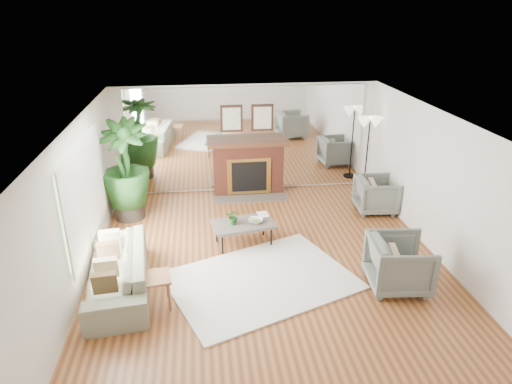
{
  "coord_description": "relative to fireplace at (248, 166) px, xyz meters",
  "views": [
    {
      "loc": [
        -1.06,
        -6.62,
        4.24
      ],
      "look_at": [
        -0.15,
        0.6,
        1.14
      ],
      "focal_mm": 32.0,
      "sensor_mm": 36.0,
      "label": 1
    }
  ],
  "objects": [
    {
      "name": "ground",
      "position": [
        0.0,
        -3.26,
        -0.66
      ],
      "size": [
        7.0,
        7.0,
        0.0
      ],
      "primitive_type": "plane",
      "color": "brown",
      "rests_on": "ground"
    },
    {
      "name": "wall_left",
      "position": [
        -2.99,
        -3.26,
        0.59
      ],
      "size": [
        0.02,
        7.0,
        2.5
      ],
      "primitive_type": "cube",
      "color": "silver",
      "rests_on": "ground"
    },
    {
      "name": "wall_right",
      "position": [
        2.99,
        -3.26,
        0.59
      ],
      "size": [
        0.02,
        7.0,
        2.5
      ],
      "primitive_type": "cube",
      "color": "silver",
      "rests_on": "ground"
    },
    {
      "name": "wall_back",
      "position": [
        0.0,
        0.23,
        0.59
      ],
      "size": [
        6.0,
        0.02,
        2.5
      ],
      "primitive_type": "cube",
      "color": "silver",
      "rests_on": "ground"
    },
    {
      "name": "mirror_panel",
      "position": [
        0.0,
        0.21,
        0.59
      ],
      "size": [
        5.4,
        0.04,
        2.4
      ],
      "primitive_type": "cube",
      "color": "silver",
      "rests_on": "wall_back"
    },
    {
      "name": "window_panel",
      "position": [
        -2.96,
        -2.86,
        0.69
      ],
      "size": [
        0.04,
        2.4,
        1.5
      ],
      "primitive_type": "cube",
      "color": "#B2E09E",
      "rests_on": "wall_left"
    },
    {
      "name": "fireplace",
      "position": [
        0.0,
        0.0,
        0.0
      ],
      "size": [
        1.85,
        0.83,
        2.05
      ],
      "color": "maroon",
      "rests_on": "ground"
    },
    {
      "name": "area_rug",
      "position": [
        -0.2,
        -3.68,
        -0.64
      ],
      "size": [
        3.38,
        2.92,
        0.03
      ],
      "primitive_type": "cube",
      "rotation": [
        0.0,
        0.0,
        0.37
      ],
      "color": "silver",
      "rests_on": "ground"
    },
    {
      "name": "coffee_table",
      "position": [
        -0.36,
        -2.44,
        -0.25
      ],
      "size": [
        1.21,
        0.84,
        0.44
      ],
      "rotation": [
        0.0,
        0.0,
        0.18
      ],
      "color": "#574D44",
      "rests_on": "ground"
    },
    {
      "name": "sofa",
      "position": [
        -2.45,
        -3.61,
        -0.33
      ],
      "size": [
        1.13,
        2.36,
        0.66
      ],
      "primitive_type": "imported",
      "rotation": [
        0.0,
        0.0,
        -1.46
      ],
      "color": "gray",
      "rests_on": "ground"
    },
    {
      "name": "armchair_back",
      "position": [
        2.6,
        -1.34,
        -0.28
      ],
      "size": [
        0.89,
        0.87,
        0.76
      ],
      "primitive_type": "imported",
      "rotation": [
        0.0,
        0.0,
        1.49
      ],
      "color": "slate",
      "rests_on": "ground"
    },
    {
      "name": "armchair_front",
      "position": [
        1.93,
        -4.1,
        -0.24
      ],
      "size": [
        1.02,
        0.99,
        0.84
      ],
      "primitive_type": "imported",
      "rotation": [
        0.0,
        0.0,
        1.46
      ],
      "color": "slate",
      "rests_on": "ground"
    },
    {
      "name": "side_table",
      "position": [
        -1.83,
        -4.13,
        -0.23
      ],
      "size": [
        0.52,
        0.52,
        0.51
      ],
      "rotation": [
        0.0,
        0.0,
        0.16
      ],
      "color": "#96633C",
      "rests_on": "ground"
    },
    {
      "name": "potted_ficus",
      "position": [
        -2.6,
        -1.01,
        0.45
      ],
      "size": [
        1.11,
        1.11,
        2.09
      ],
      "color": "#2A241F",
      "rests_on": "ground"
    },
    {
      "name": "floor_lamp",
      "position": [
        2.7,
        -0.34,
        0.89
      ],
      "size": [
        0.59,
        0.33,
        1.81
      ],
      "color": "black",
      "rests_on": "ground"
    },
    {
      "name": "tabletop_plant",
      "position": [
        -0.53,
        -2.45,
        -0.07
      ],
      "size": [
        0.31,
        0.29,
        0.29
      ],
      "primitive_type": "imported",
      "rotation": [
        0.0,
        0.0,
        -0.25
      ],
      "color": "#295C22",
      "rests_on": "coffee_table"
    },
    {
      "name": "fruit_bowl",
      "position": [
        -0.13,
        -2.44,
        -0.18
      ],
      "size": [
        0.33,
        0.33,
        0.07
      ],
      "primitive_type": "imported",
      "rotation": [
        0.0,
        0.0,
        -0.28
      ],
      "color": "#96633C",
      "rests_on": "coffee_table"
    },
    {
      "name": "book",
      "position": [
        -0.05,
        -2.17,
        -0.21
      ],
      "size": [
        0.23,
        0.29,
        0.02
      ],
      "primitive_type": "imported",
      "rotation": [
        0.0,
        0.0,
        0.13
      ],
      "color": "#96633C",
      "rests_on": "coffee_table"
    }
  ]
}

